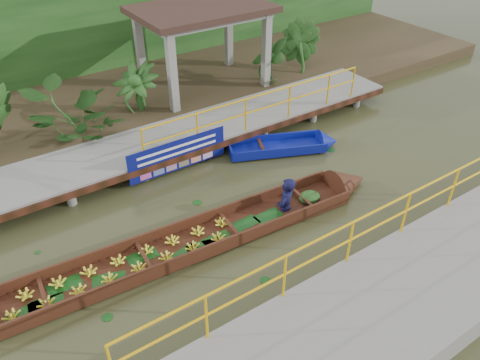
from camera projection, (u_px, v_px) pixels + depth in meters
ground at (230, 218)px, 11.35m from camera, size 80.00×80.00×0.00m
land_strip at (114, 99)px, 16.32m from camera, size 30.00×8.00×0.45m
far_dock at (166, 142)px, 13.42m from camera, size 16.00×2.06×1.66m
near_dock at (395, 306)px, 8.78m from camera, size 18.00×2.40×1.73m
pavilion at (202, 18)px, 15.39m from camera, size 4.40×3.00×3.00m
foliage_backdrop at (81, 30)px, 17.00m from camera, size 30.00×0.80×4.00m
vendor_boat at (200, 236)px, 10.49m from camera, size 10.34×1.70×2.18m
moored_blue_boat at (302, 145)px, 13.94m from camera, size 3.36×2.06×0.79m
blue_banner at (178, 155)px, 12.69m from camera, size 2.91×0.04×0.91m
tropical_plants at (135, 95)px, 14.25m from camera, size 14.24×1.24×1.55m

